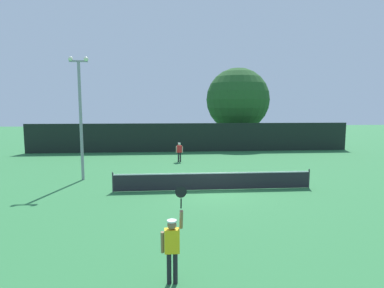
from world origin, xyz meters
TOP-DOWN VIEW (x-y plane):
  - ground_plane at (0.00, 0.00)m, footprint 120.00×120.00m
  - tennis_net at (0.00, 0.00)m, footprint 10.85×0.08m
  - perimeter_fence at (0.00, 15.08)m, footprint 32.61×0.12m
  - player_serving at (-2.40, -9.04)m, footprint 0.68×0.40m
  - player_receiving at (-1.47, 9.14)m, footprint 0.57×0.23m
  - tennis_ball at (-0.87, 0.29)m, footprint 0.07×0.07m
  - light_pole at (-7.73, 3.10)m, footprint 1.18×0.28m
  - large_tree at (5.94, 20.54)m, footprint 7.46×7.46m
  - parked_car_near at (-2.90, 21.20)m, footprint 2.08×4.28m
  - parked_car_mid at (7.07, 21.80)m, footprint 1.96×4.23m

SIDE VIEW (x-z plane):
  - ground_plane at x=0.00m, z-range 0.00..0.00m
  - tennis_ball at x=-0.87m, z-range 0.00..0.07m
  - tennis_net at x=0.00m, z-range -0.02..1.05m
  - parked_car_near at x=-2.90m, z-range -0.07..1.62m
  - parked_car_mid at x=7.07m, z-range -0.07..1.62m
  - player_receiving at x=-1.47m, z-range 0.17..1.73m
  - player_serving at x=-2.40m, z-range -0.15..2.38m
  - perimeter_fence at x=0.00m, z-range 0.00..2.89m
  - light_pole at x=-7.73m, z-range 0.55..8.05m
  - large_tree at x=5.94m, z-range 0.82..9.92m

